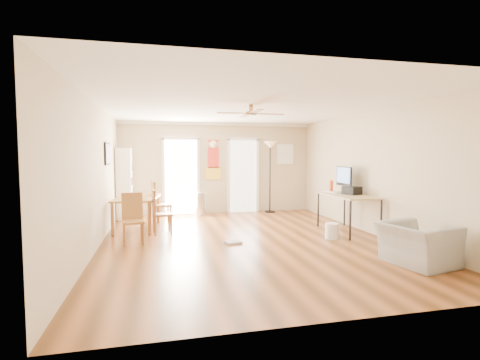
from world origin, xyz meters
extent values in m
plane|color=brown|center=(0.00, 0.00, 0.00)|extent=(7.00, 7.00, 0.00)
cube|color=red|center=(-0.13, 3.48, 1.55)|extent=(0.46, 0.03, 1.10)
cube|color=white|center=(2.05, 3.47, 1.70)|extent=(0.50, 0.04, 0.60)
cube|color=black|center=(-2.73, 1.40, 1.70)|extent=(0.04, 0.66, 0.48)
cylinder|color=silver|center=(-0.53, 3.16, 0.31)|extent=(0.36, 0.36, 0.63)
cube|color=silver|center=(2.20, 0.83, 0.82)|extent=(0.26, 0.45, 0.02)
cube|color=black|center=(2.45, 0.34, 0.90)|extent=(0.38, 0.41, 0.17)
cylinder|color=#CC3F12|center=(2.30, 1.00, 0.95)|extent=(0.11, 0.11, 0.26)
cylinder|color=silver|center=(1.71, -0.21, 0.15)|extent=(0.29, 0.29, 0.31)
cube|color=#969691|center=(-0.31, -0.15, 0.02)|extent=(0.33, 0.28, 0.04)
imported|color=gray|center=(2.15, -2.07, 0.32)|extent=(1.02, 1.12, 0.63)
camera|label=1|loc=(-1.67, -6.66, 1.67)|focal=26.66mm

